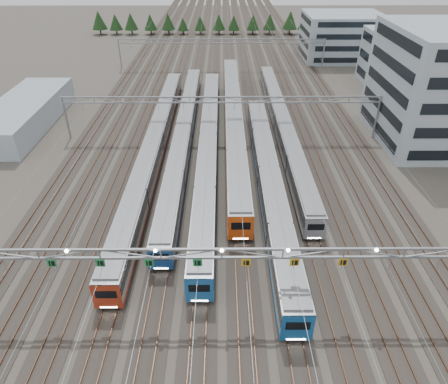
{
  "coord_description": "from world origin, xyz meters",
  "views": [
    {
      "loc": [
        0.06,
        -27.48,
        31.96
      ],
      "look_at": [
        0.28,
        16.15,
        3.5
      ],
      "focal_mm": 32.0,
      "sensor_mm": 36.0,
      "label": 1
    }
  ],
  "objects_px": {
    "train_f": "(282,123)",
    "west_shed": "(24,114)",
    "train_e": "(268,177)",
    "depot_bldg_mid": "(398,59)",
    "train_a": "(155,143)",
    "gantry_far": "(222,45)",
    "depot_bldg_north": "(341,36)",
    "train_d": "(234,118)",
    "depot_bldg_south": "(438,87)",
    "train_c": "(209,142)",
    "gantry_near": "(221,256)",
    "train_b": "(184,132)",
    "gantry_mid": "(222,105)"
  },
  "relations": [
    {
      "from": "train_f",
      "to": "depot_bldg_north",
      "type": "distance_m",
      "value": 59.25
    },
    {
      "from": "train_a",
      "to": "gantry_near",
      "type": "xyz_separation_m",
      "value": [
        11.2,
        -33.49,
        4.95
      ]
    },
    {
      "from": "gantry_far",
      "to": "depot_bldg_north",
      "type": "xyz_separation_m",
      "value": [
        35.3,
        10.81,
        -0.14
      ]
    },
    {
      "from": "train_d",
      "to": "depot_bldg_north",
      "type": "height_order",
      "value": "depot_bldg_north"
    },
    {
      "from": "train_e",
      "to": "depot_bldg_mid",
      "type": "distance_m",
      "value": 59.9
    },
    {
      "from": "train_d",
      "to": "depot_bldg_mid",
      "type": "relative_size",
      "value": 4.28
    },
    {
      "from": "depot_bldg_south",
      "to": "depot_bldg_north",
      "type": "relative_size",
      "value": 1.0
    },
    {
      "from": "gantry_near",
      "to": "depot_bldg_south",
      "type": "xyz_separation_m",
      "value": [
        37.4,
        39.88,
        2.6
      ]
    },
    {
      "from": "train_a",
      "to": "west_shed",
      "type": "distance_m",
      "value": 29.9
    },
    {
      "from": "train_d",
      "to": "gantry_mid",
      "type": "distance_m",
      "value": 6.17
    },
    {
      "from": "train_f",
      "to": "depot_bldg_north",
      "type": "bearing_deg",
      "value": 65.98
    },
    {
      "from": "train_b",
      "to": "train_a",
      "type": "bearing_deg",
      "value": -133.87
    },
    {
      "from": "train_e",
      "to": "gantry_far",
      "type": "relative_size",
      "value": 0.94
    },
    {
      "from": "depot_bldg_north",
      "to": "gantry_mid",
      "type": "bearing_deg",
      "value": -122.32
    },
    {
      "from": "train_d",
      "to": "depot_bldg_mid",
      "type": "distance_m",
      "value": 47.97
    },
    {
      "from": "train_f",
      "to": "gantry_near",
      "type": "xyz_separation_m",
      "value": [
        -11.3,
        -41.95,
        5.06
      ]
    },
    {
      "from": "train_d",
      "to": "gantry_mid",
      "type": "bearing_deg",
      "value": -119.1
    },
    {
      "from": "depot_bldg_mid",
      "to": "west_shed",
      "type": "height_order",
      "value": "depot_bldg_mid"
    },
    {
      "from": "gantry_near",
      "to": "depot_bldg_north",
      "type": "distance_m",
      "value": 102.24
    },
    {
      "from": "gantry_near",
      "to": "depot_bldg_mid",
      "type": "relative_size",
      "value": 3.52
    },
    {
      "from": "depot_bldg_north",
      "to": "depot_bldg_south",
      "type": "bearing_deg",
      "value": -87.91
    },
    {
      "from": "gantry_mid",
      "to": "depot_bldg_mid",
      "type": "bearing_deg",
      "value": 35.37
    },
    {
      "from": "train_a",
      "to": "gantry_far",
      "type": "bearing_deg",
      "value": 77.71
    },
    {
      "from": "depot_bldg_mid",
      "to": "west_shed",
      "type": "xyz_separation_m",
      "value": [
        -80.77,
        -24.21,
        -3.91
      ]
    },
    {
      "from": "west_shed",
      "to": "depot_bldg_north",
      "type": "bearing_deg",
      "value": 34.13
    },
    {
      "from": "train_c",
      "to": "train_f",
      "type": "relative_size",
      "value": 1.05
    },
    {
      "from": "train_f",
      "to": "west_shed",
      "type": "distance_m",
      "value": 49.83
    },
    {
      "from": "train_a",
      "to": "train_d",
      "type": "bearing_deg",
      "value": 38.33
    },
    {
      "from": "west_shed",
      "to": "depot_bldg_south",
      "type": "bearing_deg",
      "value": -4.59
    },
    {
      "from": "train_b",
      "to": "gantry_near",
      "type": "height_order",
      "value": "gantry_near"
    },
    {
      "from": "train_c",
      "to": "depot_bldg_south",
      "type": "relative_size",
      "value": 3.04
    },
    {
      "from": "train_b",
      "to": "train_f",
      "type": "relative_size",
      "value": 1.04
    },
    {
      "from": "gantry_near",
      "to": "train_f",
      "type": "bearing_deg",
      "value": 74.93
    },
    {
      "from": "depot_bldg_south",
      "to": "west_shed",
      "type": "relative_size",
      "value": 0.73
    },
    {
      "from": "train_a",
      "to": "train_d",
      "type": "xyz_separation_m",
      "value": [
        13.5,
        10.67,
        0.17
      ]
    },
    {
      "from": "train_d",
      "to": "depot_bldg_south",
      "type": "relative_size",
      "value": 3.11
    },
    {
      "from": "train_f",
      "to": "west_shed",
      "type": "relative_size",
      "value": 2.12
    },
    {
      "from": "gantry_near",
      "to": "west_shed",
      "type": "relative_size",
      "value": 1.88
    },
    {
      "from": "train_d",
      "to": "gantry_far",
      "type": "bearing_deg",
      "value": 93.14
    },
    {
      "from": "west_shed",
      "to": "gantry_near",
      "type": "bearing_deg",
      "value": -50.15
    },
    {
      "from": "train_e",
      "to": "gantry_mid",
      "type": "xyz_separation_m",
      "value": [
        -6.75,
        17.94,
        4.17
      ]
    },
    {
      "from": "train_c",
      "to": "train_b",
      "type": "bearing_deg",
      "value": 135.57
    },
    {
      "from": "depot_bldg_south",
      "to": "gantry_far",
      "type": "bearing_deg",
      "value": 129.55
    },
    {
      "from": "train_d",
      "to": "west_shed",
      "type": "bearing_deg",
      "value": 177.45
    },
    {
      "from": "train_b",
      "to": "depot_bldg_south",
      "type": "relative_size",
      "value": 3.02
    },
    {
      "from": "train_b",
      "to": "gantry_near",
      "type": "relative_size",
      "value": 1.18
    },
    {
      "from": "gantry_mid",
      "to": "gantry_near",
      "type": "bearing_deg",
      "value": -90.07
    },
    {
      "from": "train_c",
      "to": "train_d",
      "type": "bearing_deg",
      "value": 66.61
    },
    {
      "from": "depot_bldg_mid",
      "to": "depot_bldg_north",
      "type": "bearing_deg",
      "value": 105.31
    },
    {
      "from": "train_e",
      "to": "west_shed",
      "type": "distance_m",
      "value": 51.05
    }
  ]
}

